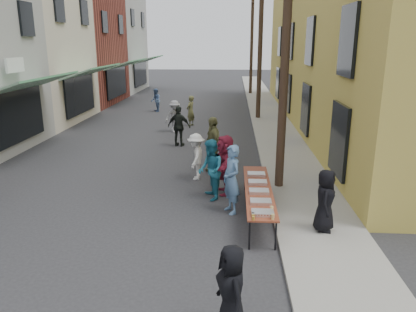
# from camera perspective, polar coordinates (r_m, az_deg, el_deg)

# --- Properties ---
(ground) EXTENTS (120.00, 120.00, 0.00)m
(ground) POSITION_cam_1_polar(r_m,az_deg,el_deg) (10.62, -12.34, -9.56)
(ground) COLOR #28282B
(ground) RESTS_ON ground
(sidewalk) EXTENTS (2.20, 60.00, 0.10)m
(sidewalk) POSITION_cam_1_polar(r_m,az_deg,el_deg) (24.70, 8.64, 5.27)
(sidewalk) COLOR gray
(sidewalk) RESTS_ON ground
(storefront_row) EXTENTS (8.00, 37.00, 9.00)m
(storefront_row) POSITION_cam_1_polar(r_m,az_deg,el_deg) (27.36, -25.10, 13.60)
(storefront_row) COLOR maroon
(storefront_row) RESTS_ON ground
(building_ochre) EXTENTS (10.00, 28.00, 10.00)m
(building_ochre) POSITION_cam_1_polar(r_m,az_deg,el_deg) (24.64, 24.18, 15.67)
(building_ochre) COLOR gold
(building_ochre) RESTS_ON ground
(utility_pole_near) EXTENTS (0.26, 0.26, 9.00)m
(utility_pole_near) POSITION_cam_1_polar(r_m,az_deg,el_deg) (12.29, 10.91, 15.61)
(utility_pole_near) COLOR #2D2116
(utility_pole_near) RESTS_ON ground
(utility_pole_mid) EXTENTS (0.26, 0.26, 9.00)m
(utility_pole_mid) POSITION_cam_1_polar(r_m,az_deg,el_deg) (24.25, 7.37, 15.70)
(utility_pole_mid) COLOR #2D2116
(utility_pole_mid) RESTS_ON ground
(utility_pole_far) EXTENTS (0.26, 0.26, 9.00)m
(utility_pole_far) POSITION_cam_1_polar(r_m,az_deg,el_deg) (36.24, 6.17, 15.72)
(utility_pole_far) COLOR #2D2116
(utility_pole_far) RESTS_ON ground
(serving_table) EXTENTS (0.70, 4.00, 0.75)m
(serving_table) POSITION_cam_1_polar(r_m,az_deg,el_deg) (10.78, 7.10, -4.79)
(serving_table) COLOR brown
(serving_table) RESTS_ON ground
(catering_tray_sausage) EXTENTS (0.50, 0.33, 0.08)m
(catering_tray_sausage) POSITION_cam_1_polar(r_m,az_deg,el_deg) (9.23, 7.69, -7.93)
(catering_tray_sausage) COLOR maroon
(catering_tray_sausage) RESTS_ON serving_table
(catering_tray_foil_b) EXTENTS (0.50, 0.33, 0.08)m
(catering_tray_foil_b) POSITION_cam_1_polar(r_m,az_deg,el_deg) (9.82, 7.44, -6.41)
(catering_tray_foil_b) COLOR #B2B2B7
(catering_tray_foil_b) RESTS_ON serving_table
(catering_tray_buns) EXTENTS (0.50, 0.33, 0.08)m
(catering_tray_buns) POSITION_cam_1_polar(r_m,az_deg,el_deg) (10.47, 7.20, -4.96)
(catering_tray_buns) COLOR tan
(catering_tray_buns) RESTS_ON serving_table
(catering_tray_foil_d) EXTENTS (0.50, 0.33, 0.08)m
(catering_tray_foil_d) POSITION_cam_1_polar(r_m,az_deg,el_deg) (11.13, 6.99, -3.69)
(catering_tray_foil_d) COLOR #B2B2B7
(catering_tray_foil_d) RESTS_ON serving_table
(catering_tray_buns_end) EXTENTS (0.50, 0.33, 0.08)m
(catering_tray_buns_end) POSITION_cam_1_polar(r_m,az_deg,el_deg) (11.79, 6.81, -2.56)
(catering_tray_buns_end) COLOR tan
(catering_tray_buns_end) RESTS_ON serving_table
(condiment_jar_a) EXTENTS (0.07, 0.07, 0.08)m
(condiment_jar_a) POSITION_cam_1_polar(r_m,az_deg,el_deg) (8.94, 6.40, -8.69)
(condiment_jar_a) COLOR #A57F26
(condiment_jar_a) RESTS_ON serving_table
(condiment_jar_b) EXTENTS (0.07, 0.07, 0.08)m
(condiment_jar_b) POSITION_cam_1_polar(r_m,az_deg,el_deg) (9.03, 6.37, -8.43)
(condiment_jar_b) COLOR #A57F26
(condiment_jar_b) RESTS_ON serving_table
(condiment_jar_c) EXTENTS (0.07, 0.07, 0.08)m
(condiment_jar_c) POSITION_cam_1_polar(r_m,az_deg,el_deg) (9.12, 6.34, -8.17)
(condiment_jar_c) COLOR #A57F26
(condiment_jar_c) RESTS_ON serving_table
(cup_stack) EXTENTS (0.08, 0.08, 0.12)m
(cup_stack) POSITION_cam_1_polar(r_m,az_deg,el_deg) (9.01, 9.09, -8.45)
(cup_stack) COLOR tan
(cup_stack) RESTS_ON serving_table
(guest_front_a) EXTENTS (0.71, 0.87, 1.52)m
(guest_front_a) POSITION_cam_1_polar(r_m,az_deg,el_deg) (6.62, 3.32, -18.43)
(guest_front_a) COLOR black
(guest_front_a) RESTS_ON ground
(guest_front_b) EXTENTS (0.71, 0.81, 1.88)m
(guest_front_b) POSITION_cam_1_polar(r_m,az_deg,el_deg) (10.84, 3.32, -3.31)
(guest_front_b) COLOR #5479A2
(guest_front_b) RESTS_ON ground
(guest_front_c) EXTENTS (0.88, 1.02, 1.79)m
(guest_front_c) POSITION_cam_1_polar(r_m,az_deg,el_deg) (11.75, 0.37, -1.98)
(guest_front_c) COLOR #216F89
(guest_front_c) RESTS_ON ground
(guest_front_d) EXTENTS (0.63, 1.04, 1.56)m
(guest_front_d) POSITION_cam_1_polar(r_m,az_deg,el_deg) (13.54, -1.71, -0.08)
(guest_front_d) COLOR silver
(guest_front_d) RESTS_ON ground
(guest_front_e) EXTENTS (0.90, 1.26, 1.98)m
(guest_front_e) POSITION_cam_1_polar(r_m,az_deg,el_deg) (14.26, 0.69, 1.62)
(guest_front_e) COLOR olive
(guest_front_e) RESTS_ON ground
(guest_queue_back) EXTENTS (0.70, 1.73, 1.82)m
(guest_queue_back) POSITION_cam_1_polar(r_m,az_deg,el_deg) (12.23, 2.40, -1.20)
(guest_queue_back) COLOR maroon
(guest_queue_back) RESTS_ON ground
(server) EXTENTS (0.65, 0.84, 1.52)m
(server) POSITION_cam_1_polar(r_m,az_deg,el_deg) (10.03, 16.15, -6.02)
(server) COLOR black
(server) RESTS_ON sidewalk
(passerby_left) EXTENTS (1.21, 1.06, 1.62)m
(passerby_left) POSITION_cam_1_polar(r_m,az_deg,el_deg) (20.83, -4.71, 5.58)
(passerby_left) COLOR gray
(passerby_left) RESTS_ON ground
(passerby_mid) EXTENTS (1.12, 0.67, 1.78)m
(passerby_mid) POSITION_cam_1_polar(r_m,az_deg,el_deg) (17.91, -4.09, 4.18)
(passerby_mid) COLOR black
(passerby_mid) RESTS_ON ground
(passerby_right) EXTENTS (0.61, 0.71, 1.66)m
(passerby_right) POSITION_cam_1_polar(r_m,az_deg,el_deg) (22.33, -2.47, 6.36)
(passerby_right) COLOR brown
(passerby_right) RESTS_ON ground
(passerby_far) EXTENTS (0.79, 0.89, 1.52)m
(passerby_far) POSITION_cam_1_polar(r_m,az_deg,el_deg) (27.17, -7.35, 7.79)
(passerby_far) COLOR #516D9D
(passerby_far) RESTS_ON ground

